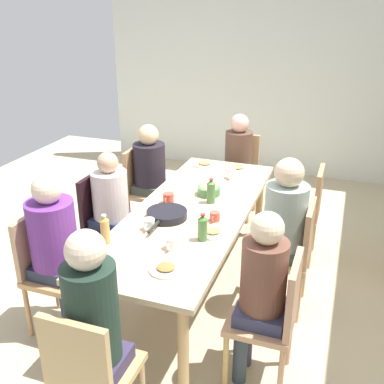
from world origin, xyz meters
The scene contains 32 objects.
ground_plane centered at (0.00, 0.00, 0.00)m, with size 7.30×7.30×0.00m, color #BDAD8B.
wall_left centered at (-3.10, 0.00, 1.30)m, with size 0.12×4.55×2.60m, color silver.
dining_table centered at (0.00, 0.00, 0.66)m, with size 2.40×0.87×0.73m.
chair_0 centered at (1.58, 0.00, 0.51)m, with size 0.40×0.40×0.90m.
person_0 centered at (1.49, 0.00, 0.76)m, with size 0.30×0.30×1.29m.
chair_1 centered at (-0.80, -0.81, 0.51)m, with size 0.40×0.40×0.90m.
person_1 centered at (-0.80, -0.72, 0.70)m, with size 0.32×0.32×1.16m.
chair_2 centered at (0.80, -0.81, 0.51)m, with size 0.40×0.40×0.90m.
person_2 centered at (0.80, -0.72, 0.74)m, with size 0.33×0.33×1.22m.
chair_3 centered at (-1.58, 0.00, 0.51)m, with size 0.40×0.40×0.90m.
person_3 centered at (-1.49, 0.00, 0.70)m, with size 0.30×0.30×1.16m.
chair_4 centered at (-0.80, 0.81, 0.51)m, with size 0.40×0.40×0.90m.
chair_5 centered at (0.00, -0.81, 0.51)m, with size 0.40×0.40×0.90m.
person_5 centered at (0.00, -0.72, 0.68)m, with size 0.30×0.30×1.12m.
chair_6 centered at (0.80, 0.81, 0.51)m, with size 0.40×0.40×0.90m.
person_6 centered at (0.80, 0.72, 0.70)m, with size 0.30×0.30×1.18m.
chair_7 centered at (0.00, 0.81, 0.51)m, with size 0.40×0.40×0.90m.
person_7 centered at (0.00, 0.72, 0.75)m, with size 0.32×0.32×1.24m.
plate_0 centered at (0.34, 0.27, 0.74)m, with size 0.21×0.21×0.04m.
plate_1 centered at (-1.02, -0.23, 0.74)m, with size 0.23×0.23×0.04m.
plate_2 centered at (0.89, 0.14, 0.74)m, with size 0.21×0.21×0.04m.
plate_3 centered at (-1.02, 0.11, 0.74)m, with size 0.23×0.23×0.04m.
bowl_0 centered at (-0.33, 0.04, 0.77)m, with size 0.20×0.20×0.09m.
serving_pan centered at (0.21, -0.13, 0.76)m, with size 0.49×0.31×0.06m.
cup_0 centered at (-0.05, -0.23, 0.77)m, with size 0.12×0.09×0.08m.
cup_1 centered at (-0.76, 0.12, 0.78)m, with size 0.12×0.08×0.09m.
cup_2 centered at (0.63, 0.08, 0.77)m, with size 0.12×0.08×0.08m.
cup_3 centered at (0.43, -0.18, 0.77)m, with size 0.12×0.08×0.08m.
cup_4 centered at (0.13, 0.23, 0.77)m, with size 0.11×0.08×0.07m.
bottle_0 centered at (-0.18, 0.10, 0.83)m, with size 0.07×0.07×0.21m.
bottle_1 centered at (0.44, 0.23, 0.82)m, with size 0.07×0.07×0.20m.
bottle_2 centered at (0.70, -0.38, 0.83)m, with size 0.06×0.06×0.21m.
Camera 1 is at (3.08, 1.10, 2.28)m, focal length 42.60 mm.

